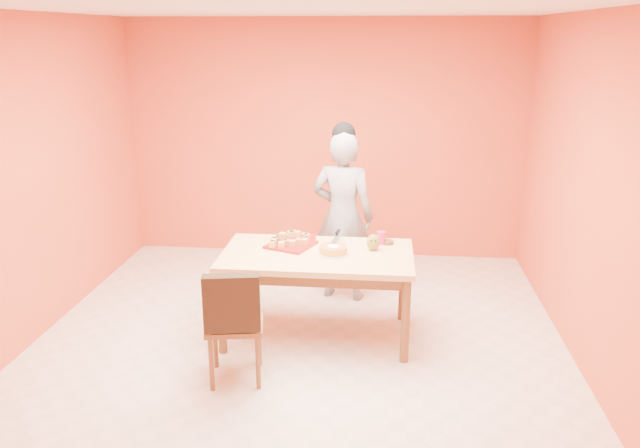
# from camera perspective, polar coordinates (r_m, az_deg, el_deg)

# --- Properties ---
(floor) EXTENTS (5.00, 5.00, 0.00)m
(floor) POSITION_cam_1_polar(r_m,az_deg,el_deg) (5.24, -2.25, -11.74)
(floor) COLOR silver
(floor) RESTS_ON ground
(ceiling) EXTENTS (5.00, 5.00, 0.00)m
(ceiling) POSITION_cam_1_polar(r_m,az_deg,el_deg) (4.60, -2.66, 19.24)
(ceiling) COLOR white
(ceiling) RESTS_ON wall_back
(wall_back) EXTENTS (4.50, 0.00, 4.50)m
(wall_back) POSITION_cam_1_polar(r_m,az_deg,el_deg) (7.17, 0.43, 7.65)
(wall_back) COLOR #D65231
(wall_back) RESTS_ON floor
(wall_left) EXTENTS (0.00, 5.00, 5.00)m
(wall_left) POSITION_cam_1_polar(r_m,az_deg,el_deg) (5.53, -26.24, 3.02)
(wall_left) COLOR #D65231
(wall_left) RESTS_ON floor
(wall_right) EXTENTS (0.00, 5.00, 5.00)m
(wall_right) POSITION_cam_1_polar(r_m,az_deg,el_deg) (4.95, 24.30, 1.81)
(wall_right) COLOR #D65231
(wall_right) RESTS_ON floor
(dining_table) EXTENTS (1.60, 0.90, 0.76)m
(dining_table) POSITION_cam_1_polar(r_m,az_deg,el_deg) (5.26, -0.26, -3.61)
(dining_table) COLOR #E0B175
(dining_table) RESTS_ON floor
(dining_chair) EXTENTS (0.49, 0.56, 0.92)m
(dining_chair) POSITION_cam_1_polar(r_m,az_deg,el_deg) (4.72, -7.87, -8.85)
(dining_chair) COLOR brown
(dining_chair) RESTS_ON floor
(pastry_pile) EXTENTS (0.32, 0.32, 0.11)m
(pastry_pile) POSITION_cam_1_polar(r_m,az_deg,el_deg) (5.38, -2.69, -1.27)
(pastry_pile) COLOR tan
(pastry_pile) RESTS_ON pastry_platter
(person) EXTENTS (0.67, 0.50, 1.66)m
(person) POSITION_cam_1_polar(r_m,az_deg,el_deg) (6.01, 2.10, 0.69)
(person) COLOR #949396
(person) RESTS_ON floor
(pastry_platter) EXTENTS (0.47, 0.47, 0.02)m
(pastry_platter) POSITION_cam_1_polar(r_m,az_deg,el_deg) (5.40, -2.68, -1.90)
(pastry_platter) COLOR #9A0E10
(pastry_platter) RESTS_ON dining_table
(red_dinner_plate) EXTENTS (0.33, 0.33, 0.02)m
(red_dinner_plate) POSITION_cam_1_polar(r_m,az_deg,el_deg) (5.58, -1.70, -1.30)
(red_dinner_plate) COLOR #9A0E10
(red_dinner_plate) RESTS_ON dining_table
(white_cake_plate) EXTENTS (0.31, 0.31, 0.01)m
(white_cake_plate) POSITION_cam_1_polar(r_m,az_deg,el_deg) (5.20, 1.22, -2.70)
(white_cake_plate) COLOR white
(white_cake_plate) RESTS_ON dining_table
(sponge_cake) EXTENTS (0.25, 0.25, 0.05)m
(sponge_cake) POSITION_cam_1_polar(r_m,az_deg,el_deg) (5.19, 1.22, -2.36)
(sponge_cake) COLOR gold
(sponge_cake) RESTS_ON white_cake_plate
(cake_server) EXTENTS (0.08, 0.25, 0.01)m
(cake_server) POSITION_cam_1_polar(r_m,az_deg,el_deg) (5.35, 1.49, -1.39)
(cake_server) COLOR silver
(cake_server) RESTS_ON sponge_cake
(egg_ornament) EXTENTS (0.13, 0.11, 0.14)m
(egg_ornament) POSITION_cam_1_polar(r_m,az_deg,el_deg) (5.29, 4.89, -1.68)
(egg_ornament) COLOR olive
(egg_ornament) RESTS_ON dining_table
(magenta_glass) EXTENTS (0.08, 0.08, 0.11)m
(magenta_glass) POSITION_cam_1_polar(r_m,az_deg,el_deg) (5.46, 5.62, -1.26)
(magenta_glass) COLOR #CC1E53
(magenta_glass) RESTS_ON dining_table
(checker_tin) EXTENTS (0.12, 0.12, 0.03)m
(checker_tin) POSITION_cam_1_polar(r_m,az_deg,el_deg) (5.48, 6.20, -1.66)
(checker_tin) COLOR #37210F
(checker_tin) RESTS_ON dining_table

